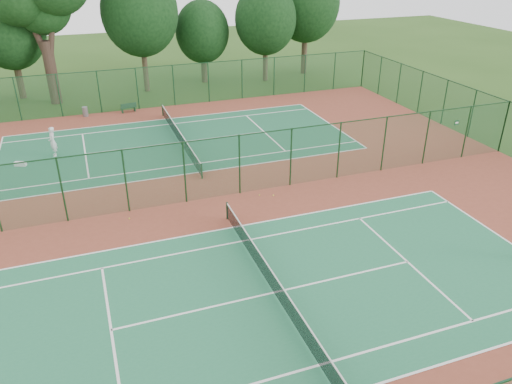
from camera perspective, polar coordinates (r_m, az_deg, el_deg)
The scene contains 17 objects.
ground at distance 27.84m, azimuth -4.85°, elevation -0.60°, with size 120.00×120.00×0.00m, color #294B17.
red_pad at distance 27.84m, azimuth -4.85°, elevation -0.59°, with size 40.00×36.00×0.01m, color brown.
court_near at distance 20.60m, azimuth 2.02°, elevation -11.43°, with size 23.77×10.97×0.01m, color #216B46.
court_far at distance 35.88m, azimuth -8.72°, elevation 5.64°, with size 23.77×10.97×0.01m, color #1D5D3C.
fence_north at distance 43.83m, azimuth -11.39°, elevation 11.70°, with size 40.00×0.09×3.50m.
fence_east at distance 37.16m, azimuth 26.48°, elevation 6.71°, with size 0.09×36.00×3.50m.
fence_divider at distance 27.08m, azimuth -4.99°, elevation 2.71°, with size 40.00×0.09×3.50m.
tennis_net_near at distance 20.27m, azimuth 2.04°, elevation -10.25°, with size 0.10×12.90×0.97m.
tennis_net_far at distance 35.70m, azimuth -8.78°, elevation 6.43°, with size 0.10×12.90×0.97m.
player_far at distance 35.43m, azimuth -22.22°, elevation 5.35°, with size 0.72×0.47×1.97m, color silver.
trash_bin at distance 43.21m, azimuth -18.94°, elevation 8.68°, with size 0.44×0.44×0.78m, color slate.
bench at distance 43.24m, azimuth -14.38°, elevation 9.34°, with size 1.35×0.59×0.80m.
kit_bag at distance 34.93m, azimuth -25.33°, elevation 2.91°, with size 0.72×0.27×0.27m, color white.
stray_ball_a at distance 27.87m, azimuth 2.00°, elevation -0.38°, with size 0.07×0.07×0.07m, color #E0EF37.
stray_ball_b at distance 27.89m, azimuth 0.41°, elevation -0.35°, with size 0.07×0.07×0.07m, color #B5CA2F.
stray_ball_c at distance 26.38m, azimuth -14.28°, elevation -2.95°, with size 0.07×0.07×0.07m, color gold.
evergreen_row at distance 50.33m, azimuth -11.86°, elevation 11.50°, with size 39.00×5.00×12.00m, color black, non-canonical shape.
Camera 1 is at (-6.18, -23.98, 12.73)m, focal length 35.00 mm.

